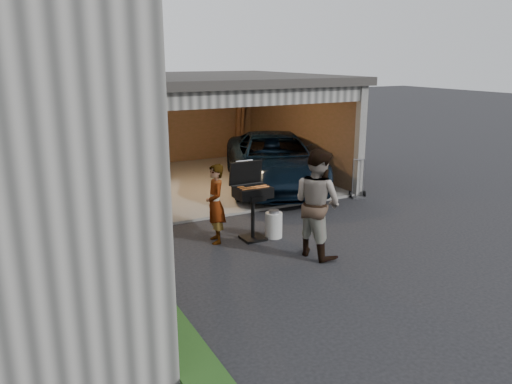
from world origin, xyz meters
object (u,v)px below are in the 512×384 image
(minivan, at_px, (274,162))
(propane_tank, at_px, (274,225))
(plywood_panel, at_px, (145,276))
(woman, at_px, (216,204))
(bbq_grill, at_px, (252,195))
(man, at_px, (317,203))
(hand_truck, at_px, (358,190))

(minivan, height_order, propane_tank, minivan)
(minivan, distance_m, plywood_panel, 6.81)
(woman, height_order, bbq_grill, woman)
(woman, bearing_deg, propane_tank, 86.55)
(propane_tank, bearing_deg, plywood_panel, -151.70)
(woman, height_order, man, man)
(bbq_grill, distance_m, hand_truck, 3.94)
(man, height_order, bbq_grill, man)
(man, bearing_deg, minivan, -32.89)
(propane_tank, bearing_deg, hand_truck, 24.64)
(man, bearing_deg, propane_tank, -1.12)
(minivan, distance_m, man, 4.69)
(bbq_grill, bearing_deg, minivan, 54.35)
(bbq_grill, relative_size, propane_tank, 2.99)
(minivan, xyz_separation_m, hand_truck, (1.36, -1.80, -0.50))
(minivan, height_order, hand_truck, minivan)
(man, bearing_deg, plywood_panel, 86.04)
(plywood_panel, height_order, hand_truck, hand_truck)
(bbq_grill, xyz_separation_m, propane_tank, (0.41, -0.11, -0.63))
(woman, distance_m, bbq_grill, 0.70)
(bbq_grill, distance_m, propane_tank, 0.76)
(woman, relative_size, bbq_grill, 1.01)
(man, xyz_separation_m, propane_tank, (-0.22, 1.11, -0.70))
(plywood_panel, bearing_deg, propane_tank, 28.30)
(man, height_order, propane_tank, man)
(man, relative_size, plywood_panel, 2.09)
(bbq_grill, height_order, propane_tank, bbq_grill)
(propane_tank, bearing_deg, man, -78.70)
(plywood_panel, bearing_deg, bbq_grill, 33.92)
(minivan, xyz_separation_m, bbq_grill, (-2.27, -3.16, 0.19))
(man, relative_size, propane_tank, 3.85)
(woman, bearing_deg, plywood_panel, -33.90)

